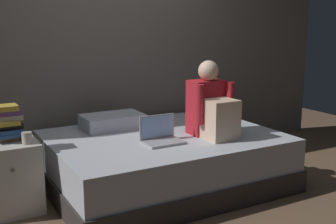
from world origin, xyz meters
name	(u,v)px	position (x,y,z in m)	size (l,w,h in m)	color
ground_plane	(160,201)	(0.00, 0.00, 0.00)	(8.00, 8.00, 0.00)	brown
wall_back	(103,32)	(0.00, 1.20, 1.35)	(5.60, 0.10, 2.70)	slate
bed	(164,160)	(0.20, 0.30, 0.23)	(2.00, 1.50, 0.47)	#332D2B
nightstand	(9,177)	(-1.10, 0.42, 0.28)	(0.44, 0.46, 0.55)	beige
person_sitting	(212,108)	(0.55, 0.08, 0.72)	(0.39, 0.44, 0.66)	#B21E28
laptop	(161,136)	(0.06, 0.10, 0.53)	(0.32, 0.23, 0.22)	#9EA0A5
pillow	(113,121)	(-0.10, 0.75, 0.54)	(0.56, 0.36, 0.13)	silver
book_stack	(7,123)	(-1.08, 0.45, 0.69)	(0.23, 0.18, 0.28)	brown
mug	(27,138)	(-0.97, 0.30, 0.60)	(0.08, 0.08, 0.09)	#BCB2A3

